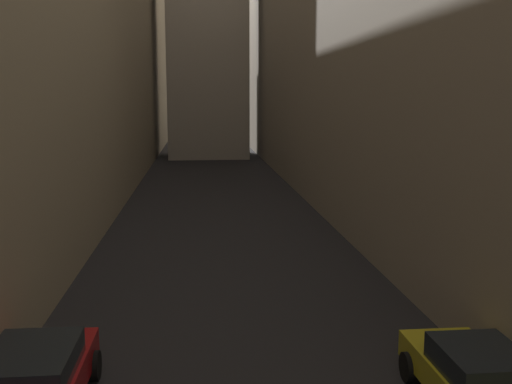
% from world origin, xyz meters
% --- Properties ---
extents(ground_plane, '(264.00, 264.00, 0.00)m').
position_xyz_m(ground_plane, '(0.00, 48.00, 0.00)').
color(ground_plane, black).
extents(building_block_left, '(11.05, 108.00, 24.11)m').
position_xyz_m(building_block_left, '(-11.02, 50.00, 12.05)').
color(building_block_left, gray).
rests_on(building_block_left, ground).
extents(building_block_right, '(15.18, 108.00, 22.76)m').
position_xyz_m(building_block_right, '(13.09, 50.00, 11.38)').
color(building_block_right, gray).
rests_on(building_block_right, ground).
extents(parked_car_left_third, '(2.02, 4.55, 1.49)m').
position_xyz_m(parked_car_left_third, '(-4.40, 17.58, 0.78)').
color(parked_car_left_third, maroon).
rests_on(parked_car_left_third, ground).
extents(parked_car_right_third, '(1.93, 4.35, 1.46)m').
position_xyz_m(parked_car_right_third, '(4.40, 16.87, 0.76)').
color(parked_car_right_third, '#A59919').
rests_on(parked_car_right_third, ground).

